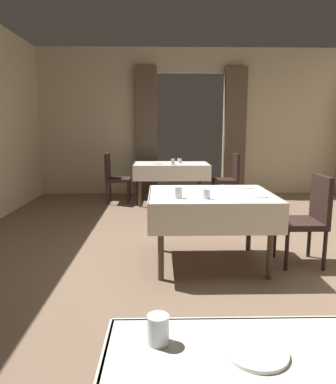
{
  "coord_description": "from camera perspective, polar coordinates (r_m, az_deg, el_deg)",
  "views": [
    {
      "loc": [
        -0.64,
        -3.55,
        1.41
      ],
      "look_at": [
        -0.55,
        0.45,
        0.69
      ],
      "focal_mm": 33.88,
      "sensor_mm": 36.0,
      "label": 1
    }
  ],
  "objects": [
    {
      "name": "ground",
      "position": [
        3.87,
        8.53,
        -11.29
      ],
      "size": [
        10.08,
        10.08,
        0.0
      ],
      "primitive_type": "plane",
      "color": "#7A604C"
    },
    {
      "name": "wall_back",
      "position": [
        7.75,
        3.54,
        10.99
      ],
      "size": [
        6.4,
        0.27,
        3.0
      ],
      "color": "beige",
      "rests_on": "ground"
    },
    {
      "name": "dining_table_mid",
      "position": [
        3.71,
        6.69,
        -1.65
      ],
      "size": [
        1.25,
        1.04,
        0.75
      ],
      "color": "#4C3D2D",
      "rests_on": "ground"
    },
    {
      "name": "dining_table_far",
      "position": [
        6.74,
        0.51,
        3.75
      ],
      "size": [
        1.37,
        0.91,
        0.75
      ],
      "color": "#4C3D2D",
      "rests_on": "ground"
    },
    {
      "name": "chair_mid_right",
      "position": [
        3.99,
        21.22,
        -3.46
      ],
      "size": [
        0.44,
        0.44,
        0.93
      ],
      "color": "black",
      "rests_on": "ground"
    },
    {
      "name": "chair_far_right",
      "position": [
        6.78,
        9.63,
        2.47
      ],
      "size": [
        0.45,
        0.44,
        0.93
      ],
      "color": "black",
      "rests_on": "ground"
    },
    {
      "name": "chair_far_left",
      "position": [
        6.87,
        -8.48,
        2.61
      ],
      "size": [
        0.44,
        0.44,
        0.93
      ],
      "color": "black",
      "rests_on": "ground"
    },
    {
      "name": "plate_near_b",
      "position": [
        1.19,
        13.83,
        -23.34
      ],
      "size": [
        0.18,
        0.18,
        0.01
      ],
      "primitive_type": "cylinder",
      "color": "white",
      "rests_on": "dining_table_near"
    },
    {
      "name": "glass_near_c",
      "position": [
        1.19,
        -1.58,
        -20.78
      ],
      "size": [
        0.07,
        0.07,
        0.09
      ],
      "primitive_type": "cylinder",
      "color": "silver",
      "rests_on": "dining_table_near"
    },
    {
      "name": "plate_mid_a",
      "position": [
        3.58,
        14.1,
        -0.63
      ],
      "size": [
        0.18,
        0.18,
        0.01
      ],
      "primitive_type": "cylinder",
      "color": "white",
      "rests_on": "dining_table_mid"
    },
    {
      "name": "glass_mid_b",
      "position": [
        3.39,
        6.06,
        -0.33
      ],
      "size": [
        0.07,
        0.07,
        0.09
      ],
      "primitive_type": "cylinder",
      "color": "silver",
      "rests_on": "dining_table_mid"
    },
    {
      "name": "glass_mid_c",
      "position": [
        3.4,
        1.65,
        -0.12
      ],
      "size": [
        0.07,
        0.07,
        0.1
      ],
      "primitive_type": "cylinder",
      "color": "silver",
      "rests_on": "dining_table_mid"
    },
    {
      "name": "plate_mid_d",
      "position": [
        4.06,
        11.93,
        0.71
      ],
      "size": [
        0.19,
        0.19,
        0.01
      ],
      "primitive_type": "cylinder",
      "color": "white",
      "rests_on": "dining_table_mid"
    },
    {
      "name": "plate_far_a",
      "position": [
        6.57,
        -1.61,
        4.48
      ],
      "size": [
        0.21,
        0.21,
        0.01
      ],
      "primitive_type": "cylinder",
      "color": "white",
      "rests_on": "dining_table_far"
    },
    {
      "name": "glass_far_b",
      "position": [
        6.75,
        1.84,
        4.95
      ],
      "size": [
        0.08,
        0.08,
        0.09
      ],
      "primitive_type": "cylinder",
      "color": "silver",
      "rests_on": "dining_table_far"
    },
    {
      "name": "glass_far_c",
      "position": [
        6.42,
        0.79,
        4.78
      ],
      "size": [
        0.07,
        0.07,
        0.11
      ],
      "primitive_type": "cylinder",
      "color": "silver",
      "rests_on": "dining_table_far"
    }
  ]
}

